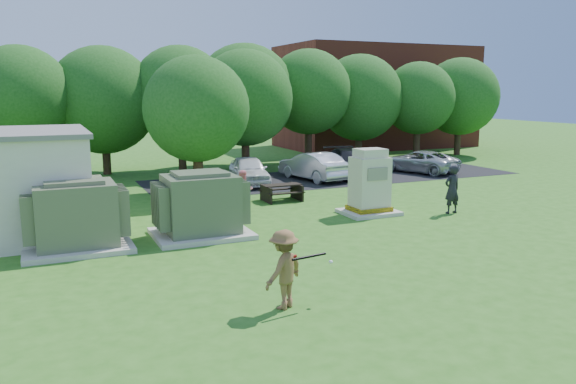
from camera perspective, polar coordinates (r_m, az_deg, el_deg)
name	(u,v)px	position (r m, az deg, el deg)	size (l,w,h in m)	color
ground	(349,264)	(15.18, 6.19, -7.33)	(120.00, 120.00, 0.00)	#2D6619
brick_building	(375,97)	(46.90, 8.85, 9.51)	(15.00, 8.00, 8.00)	maroon
parking_strip	(336,177)	(30.02, 4.86, 1.52)	(20.00, 6.00, 0.01)	#232326
transformer_left	(76,217)	(17.38, -20.72, -2.36)	(3.00, 2.40, 2.07)	beige
transformer_right	(201,206)	(17.94, -8.86, -1.43)	(3.00, 2.40, 2.07)	beige
generator_cabinet	(370,186)	(21.09, 8.29, 0.64)	(2.02, 1.65, 2.46)	beige
picnic_table	(282,191)	(23.48, -0.65, 0.15)	(1.63, 1.22, 0.70)	black
batter	(284,269)	(11.96, -0.43, -7.86)	(1.11, 0.64, 1.71)	brown
person_by_generator	(452,189)	(21.89, 16.34, 0.26)	(0.67, 0.44, 1.83)	black
person_at_picnic	(244,191)	(21.50, -4.50, 0.13)	(0.77, 0.60, 1.58)	pink
car_white	(249,170)	(27.68, -3.99, 2.21)	(1.62, 4.02, 1.37)	white
car_silver_a	(313,166)	(28.98, 2.54, 2.65)	(1.52, 4.35, 1.43)	silver
car_dark	(351,163)	(30.43, 6.39, 2.98)	(2.03, 4.98, 1.45)	black
car_silver_b	(419,161)	(32.45, 13.16, 3.04)	(2.05, 4.44, 1.23)	#B5B6BA
batting_equipment	(309,258)	(11.99, 2.18, -6.68)	(1.08, 0.29, 0.30)	black
tree_row	(212,98)	(32.28, -7.74, 9.48)	(41.30, 13.30, 7.30)	#47301E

